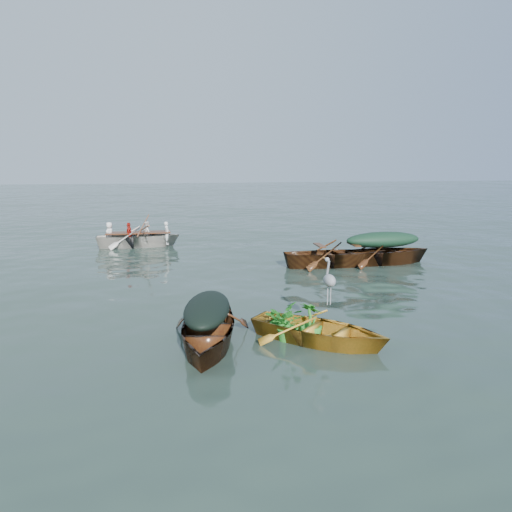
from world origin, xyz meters
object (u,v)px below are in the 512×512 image
Objects in this scene: rowed_boat at (139,247)px; yellow_dinghy at (319,343)px; green_tarp_boat at (382,264)px; heron at (329,288)px; dark_covered_boat at (208,345)px; open_wooden_boat at (336,266)px.

yellow_dinghy is at bearing -163.46° from rowed_boat.
heron is (-4.05, -6.08, 0.91)m from green_tarp_boat.
green_tarp_boat is (6.42, 6.23, 0.00)m from dark_covered_boat.
open_wooden_boat is 6.58m from heron.
rowed_boat reaches higher than dark_covered_boat.
open_wooden_boat is 5.10× the size of heron.
yellow_dinghy is 0.70× the size of open_wooden_boat.
dark_covered_boat is 2.54m from heron.
rowed_boat is 4.88× the size of heron.
yellow_dinghy is 0.71× the size of green_tarp_boat.
open_wooden_boat is at bearing 20.64° from heron.
dark_covered_boat is 11.35m from rowed_boat.
dark_covered_boat is (-2.03, 0.29, 0.00)m from yellow_dinghy.
dark_covered_boat is 7.84m from open_wooden_boat.
open_wooden_boat reaches higher than green_tarp_boat.
open_wooden_boat is at bearing 90.00° from green_tarp_boat.
open_wooden_boat is 1.04× the size of rowed_boat.
green_tarp_boat is at bearing 8.78° from yellow_dinghy.
heron is at bearing 160.41° from open_wooden_boat.
green_tarp_boat is 7.37m from heron.
green_tarp_boat is 0.99× the size of open_wooden_boat.
green_tarp_boat is at bearing -122.85° from rowed_boat.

